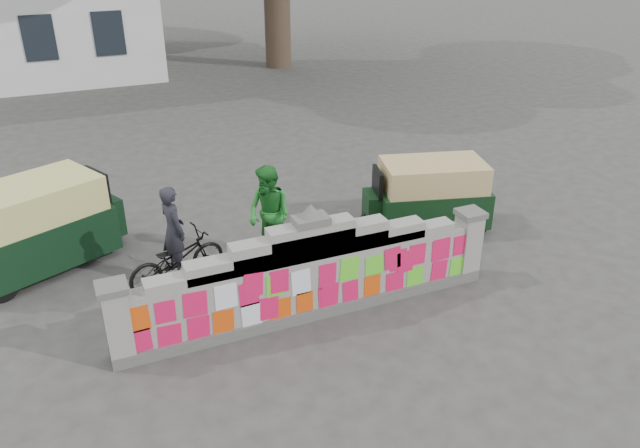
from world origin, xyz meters
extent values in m
plane|color=#383533|center=(0.00, 0.00, 0.00)|extent=(100.00, 100.00, 0.00)
cube|color=#4C4C49|center=(0.00, 0.00, 0.10)|extent=(6.40, 0.42, 0.20)
cube|color=gray|center=(0.00, 0.00, 0.60)|extent=(6.40, 0.32, 1.00)
cube|color=gray|center=(0.00, 0.00, 1.17)|extent=(5.20, 0.32, 0.14)
cube|color=gray|center=(0.00, 0.00, 1.24)|extent=(4.00, 0.32, 0.28)
cube|color=gray|center=(0.00, 0.00, 1.32)|extent=(2.60, 0.32, 0.44)
cube|color=gray|center=(0.00, 0.00, 1.39)|extent=(1.40, 0.32, 0.58)
cube|color=#4C4C49|center=(0.00, 0.00, 1.74)|extent=(0.55, 0.36, 0.12)
cone|color=#4C4C49|center=(0.00, 0.00, 1.90)|extent=(0.36, 0.36, 0.22)
cube|color=gray|center=(-3.02, 0.00, 0.62)|extent=(0.36, 0.40, 1.24)
cube|color=#4C4C49|center=(-3.02, 0.00, 1.28)|extent=(0.44, 0.44, 0.10)
cube|color=gray|center=(3.02, 0.00, 0.62)|extent=(0.36, 0.40, 1.24)
cube|color=#4C4C49|center=(3.02, 0.00, 1.28)|extent=(0.44, 0.44, 0.10)
imported|color=black|center=(-1.80, 1.86, 0.48)|extent=(1.93, 1.10, 0.96)
imported|color=black|center=(-1.80, 1.86, 0.81)|extent=(0.53, 0.68, 1.63)
imported|color=#207727|center=(0.01, 2.03, 0.94)|extent=(1.05, 1.13, 1.88)
cube|color=black|center=(-4.03, 3.42, 0.59)|extent=(2.94, 2.36, 0.86)
cube|color=#CECB6E|center=(-4.03, 3.42, 1.35)|extent=(2.72, 2.22, 0.65)
cube|color=black|center=(-2.81, 3.98, 0.59)|extent=(0.81, 0.91, 0.75)
cube|color=black|center=(-2.81, 3.98, 1.24)|extent=(0.39, 0.72, 0.65)
cylinder|color=black|center=(-2.71, 4.03, 0.27)|extent=(0.54, 0.34, 0.54)
cylinder|color=black|center=(-4.67, 2.47, 0.27)|extent=(0.54, 0.34, 0.54)
cube|color=black|center=(3.55, 2.00, 0.52)|extent=(2.49, 1.77, 0.75)
cube|color=tan|center=(3.55, 2.00, 1.17)|extent=(2.30, 1.67, 0.56)
cube|color=black|center=(2.42, 2.31, 0.52)|extent=(0.62, 0.76, 0.66)
cube|color=black|center=(2.42, 2.31, 1.08)|extent=(0.25, 0.65, 0.56)
cylinder|color=black|center=(2.33, 2.34, 0.23)|extent=(0.48, 0.23, 0.47)
cylinder|color=black|center=(4.50, 2.28, 0.23)|extent=(0.48, 0.23, 0.47)
cylinder|color=black|center=(4.23, 1.28, 0.23)|extent=(0.48, 0.23, 0.47)
camera|label=1|loc=(-3.29, -7.93, 5.94)|focal=35.00mm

